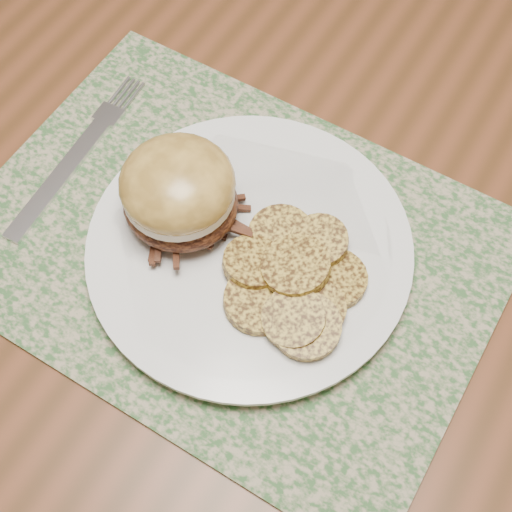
{
  "coord_description": "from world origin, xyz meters",
  "views": [
    {
      "loc": [
        0.24,
        -0.43,
        1.29
      ],
      "look_at": [
        0.09,
        -0.19,
        0.79
      ],
      "focal_mm": 50.0,
      "sensor_mm": 36.0,
      "label": 1
    }
  ],
  "objects_px": {
    "pork_sandwich": "(179,192)",
    "fork": "(78,154)",
    "dinner_plate": "(250,249)",
    "dining_table": "(273,137)"
  },
  "relations": [
    {
      "from": "pork_sandwich",
      "to": "fork",
      "type": "distance_m",
      "value": 0.14
    },
    {
      "from": "pork_sandwich",
      "to": "fork",
      "type": "xyz_separation_m",
      "value": [
        -0.13,
        0.01,
        -0.05
      ]
    },
    {
      "from": "pork_sandwich",
      "to": "fork",
      "type": "relative_size",
      "value": 0.48
    },
    {
      "from": "dinner_plate",
      "to": "pork_sandwich",
      "type": "relative_size",
      "value": 2.64
    },
    {
      "from": "dinner_plate",
      "to": "fork",
      "type": "relative_size",
      "value": 1.26
    },
    {
      "from": "dining_table",
      "to": "fork",
      "type": "height_order",
      "value": "fork"
    },
    {
      "from": "dining_table",
      "to": "dinner_plate",
      "type": "xyz_separation_m",
      "value": [
        0.08,
        -0.18,
        0.09
      ]
    },
    {
      "from": "dinner_plate",
      "to": "pork_sandwich",
      "type": "height_order",
      "value": "pork_sandwich"
    },
    {
      "from": "pork_sandwich",
      "to": "fork",
      "type": "height_order",
      "value": "pork_sandwich"
    },
    {
      "from": "dining_table",
      "to": "fork",
      "type": "relative_size",
      "value": 7.27
    }
  ]
}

